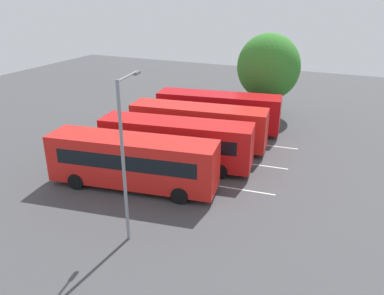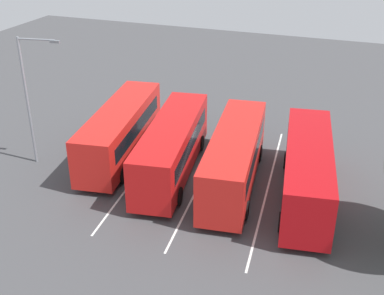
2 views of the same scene
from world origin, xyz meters
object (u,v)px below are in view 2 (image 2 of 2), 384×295
at_px(bus_far_right, 121,130).
at_px(bus_far_left, 307,170).
at_px(bus_center_right, 172,146).
at_px(pedestrian, 240,116).
at_px(bus_center_left, 234,157).
at_px(street_lamp, 30,94).

bearing_deg(bus_far_right, bus_far_left, -104.10).
xyz_separation_m(bus_far_left, bus_center_right, (0.13, 8.12, 0.00)).
distance_m(bus_far_right, pedestrian, 9.25).
bearing_deg(bus_center_left, bus_far_left, -98.69).
xyz_separation_m(bus_far_left, street_lamp, (-1.51, 16.67, 2.84)).
height_order(bus_center_left, pedestrian, bus_center_left).
distance_m(bus_far_left, bus_center_right, 8.12).
relative_size(bus_center_left, pedestrian, 6.71).
bearing_deg(bus_center_left, pedestrian, 5.49).
height_order(bus_center_right, street_lamp, street_lamp).
bearing_deg(pedestrian, bus_far_left, 39.03).
bearing_deg(bus_center_right, bus_center_left, -99.12).
xyz_separation_m(bus_far_left, pedestrian, (8.03, 5.99, -0.88)).
bearing_deg(bus_far_left, pedestrian, 28.21).
height_order(bus_center_left, street_lamp, street_lamp).
height_order(bus_far_left, bus_center_left, same).
bearing_deg(bus_far_right, bus_center_left, -106.21).
xyz_separation_m(pedestrian, street_lamp, (-9.54, 10.68, 3.72)).
distance_m(bus_far_left, pedestrian, 10.06).
xyz_separation_m(bus_far_right, pedestrian, (6.87, -6.13, -0.88)).
xyz_separation_m(bus_far_right, street_lamp, (-2.66, 4.55, 2.84)).
height_order(bus_center_left, bus_far_right, same).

